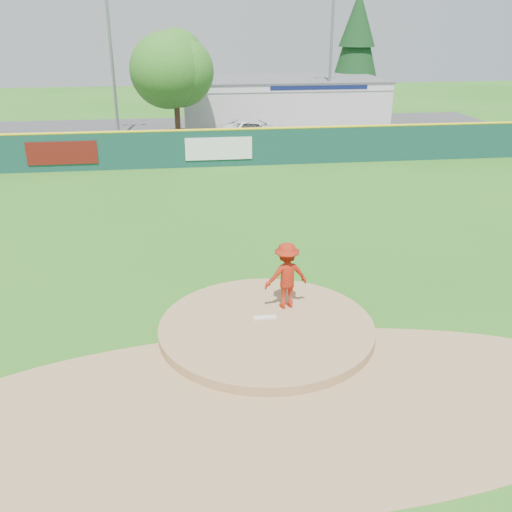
{
  "coord_description": "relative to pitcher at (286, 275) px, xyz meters",
  "views": [
    {
      "loc": [
        -1.97,
        -12.61,
        7.43
      ],
      "look_at": [
        0.0,
        2.0,
        1.3
      ],
      "focal_mm": 40.0,
      "sensor_mm": 36.0,
      "label": 1
    }
  ],
  "objects": [
    {
      "name": "light_pole_left",
      "position": [
        -6.66,
        26.11,
        4.89
      ],
      "size": [
        1.75,
        0.25,
        11.0
      ],
      "color": "gray",
      "rests_on": "ground"
    },
    {
      "name": "conifer_tree",
      "position": [
        12.34,
        35.11,
        4.38
      ],
      "size": [
        4.4,
        4.4,
        9.5
      ],
      "color": "#382314",
      "rests_on": "ground"
    },
    {
      "name": "pool_building_grp",
      "position": [
        5.34,
        31.11,
        0.5
      ],
      "size": [
        15.2,
        8.2,
        3.31
      ],
      "color": "silver",
      "rests_on": "ground"
    },
    {
      "name": "deciduous_tree",
      "position": [
        -2.66,
        24.11,
        3.39
      ],
      "size": [
        5.6,
        5.6,
        7.36
      ],
      "color": "#382314",
      "rests_on": "ground"
    },
    {
      "name": "parking_lot",
      "position": [
        -0.66,
        26.11,
        -1.15
      ],
      "size": [
        44.0,
        16.0,
        0.02
      ],
      "primitive_type": "cube",
      "color": "#38383A",
      "rests_on": "ground"
    },
    {
      "name": "ground",
      "position": [
        -0.66,
        -0.89,
        -1.16
      ],
      "size": [
        120.0,
        120.0,
        0.0
      ],
      "primitive_type": "plane",
      "color": "#286B19",
      "rests_on": "ground"
    },
    {
      "name": "pitchers_mound",
      "position": [
        -0.66,
        -0.89,
        -1.16
      ],
      "size": [
        5.5,
        5.5,
        0.5
      ],
      "primitive_type": "cylinder",
      "color": "#9E774C",
      "rests_on": "ground"
    },
    {
      "name": "pitching_rubber",
      "position": [
        -0.66,
        -0.59,
        -0.89
      ],
      "size": [
        0.6,
        0.15,
        0.04
      ],
      "primitive_type": "cube",
      "color": "white",
      "rests_on": "pitchers_mound"
    },
    {
      "name": "fence_banners",
      "position": [
        -4.63,
        17.03,
        -0.16
      ],
      "size": [
        11.78,
        0.04,
        1.2
      ],
      "color": "#60130D",
      "rests_on": "ground"
    },
    {
      "name": "van",
      "position": [
        2.33,
        23.71,
        -0.44
      ],
      "size": [
        5.39,
        3.21,
        1.4
      ],
      "primitive_type": "imported",
      "rotation": [
        0.0,
        0.0,
        1.39
      ],
      "color": "white",
      "rests_on": "parking_lot"
    },
    {
      "name": "infield_dirt_arc",
      "position": [
        -0.66,
        -3.89,
        -1.16
      ],
      "size": [
        15.4,
        15.4,
        0.01
      ],
      "primitive_type": "cylinder",
      "color": "#9E774C",
      "rests_on": "ground"
    },
    {
      "name": "pitcher",
      "position": [
        0.0,
        0.0,
        0.0
      ],
      "size": [
        1.28,
        0.88,
        1.82
      ],
      "primitive_type": "imported",
      "rotation": [
        0.0,
        0.0,
        3.33
      ],
      "color": "#9E1F0D",
      "rests_on": "pitchers_mound"
    },
    {
      "name": "outfield_fence",
      "position": [
        -0.66,
        17.11,
        -0.07
      ],
      "size": [
        40.0,
        0.14,
        2.07
      ],
      "color": "#123C35",
      "rests_on": "ground"
    },
    {
      "name": "light_pole_right",
      "position": [
        8.34,
        28.11,
        4.38
      ],
      "size": [
        1.75,
        0.25,
        10.0
      ],
      "color": "gray",
      "rests_on": "ground"
    }
  ]
}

